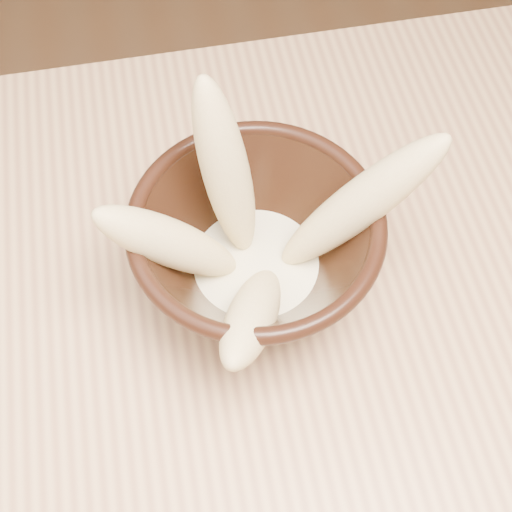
{
  "coord_description": "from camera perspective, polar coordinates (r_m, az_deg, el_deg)",
  "views": [
    {
      "loc": [
        0.18,
        -0.15,
        1.26
      ],
      "look_at": [
        0.24,
        0.12,
        0.8
      ],
      "focal_mm": 50.0,
      "sensor_mm": 36.0,
      "label": 1
    }
  ],
  "objects": [
    {
      "name": "banana_left",
      "position": [
        0.5,
        -6.93,
        1.07
      ],
      "size": [
        0.12,
        0.04,
        0.12
      ],
      "primitive_type": "ellipsoid",
      "rotation": [
        0.75,
        0.0,
        -1.6
      ],
      "color": "#E4C787",
      "rests_on": "bowl"
    },
    {
      "name": "banana_upright",
      "position": [
        0.5,
        -2.44,
        6.82
      ],
      "size": [
        0.06,
        0.08,
        0.16
      ],
      "primitive_type": "ellipsoid",
      "rotation": [
        0.29,
        0.0,
        3.56
      ],
      "color": "#E4C787",
      "rests_on": "bowl"
    },
    {
      "name": "milk_puddle",
      "position": [
        0.55,
        0.0,
        -0.85
      ],
      "size": [
        0.1,
        0.1,
        0.01
      ],
      "primitive_type": "cylinder",
      "color": "#EEE9C0",
      "rests_on": "bowl"
    },
    {
      "name": "banana_front",
      "position": [
        0.49,
        -0.33,
        -4.84
      ],
      "size": [
        0.08,
        0.13,
        0.1
      ],
      "primitive_type": "ellipsoid",
      "rotation": [
        1.0,
        0.0,
        -0.44
      ],
      "color": "#E4C787",
      "rests_on": "bowl"
    },
    {
      "name": "bowl",
      "position": [
        0.53,
        0.0,
        0.48
      ],
      "size": [
        0.19,
        0.19,
        0.1
      ],
      "rotation": [
        0.0,
        0.0,
        -0.08
      ],
      "color": "black",
      "rests_on": "table"
    },
    {
      "name": "banana_right",
      "position": [
        0.51,
        8.25,
        4.12
      ],
      "size": [
        0.13,
        0.03,
        0.15
      ],
      "primitive_type": "ellipsoid",
      "rotation": [
        0.69,
        0.0,
        1.57
      ],
      "color": "#E4C787",
      "rests_on": "bowl"
    }
  ]
}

